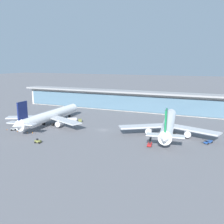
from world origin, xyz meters
name	(u,v)px	position (x,y,z in m)	size (l,w,h in m)	color
ground_plane	(103,130)	(0.00, 0.00, 0.00)	(1200.00, 1200.00, 0.00)	slate
airliner_left_stand	(49,116)	(-33.83, -1.72, 5.33)	(48.86, 63.61, 16.94)	white
airliner_centre_stand	(169,124)	(33.85, 5.50, 5.33)	(48.47, 63.54, 16.94)	white
service_truck_near_nose_red	(150,144)	(29.94, -15.32, 0.81)	(2.63, 6.93, 2.70)	#B21E1E
service_truck_under_wing_grey	(13,129)	(-43.95, -19.86, 0.87)	(3.26, 3.20, 2.05)	gray
service_truck_mid_apron_olive	(74,120)	(-24.04, 8.76, 1.71)	(8.40, 6.66, 2.95)	olive
service_truck_by_tail_blue	(208,142)	(53.19, -1.75, 0.81)	(4.37, 6.65, 2.70)	#234C9E
service_truck_on_taxiway_olive	(38,141)	(-17.42, -31.91, 0.87)	(3.02, 1.99, 2.05)	olive
terminal_building	(137,101)	(0.00, 57.63, 7.87)	(193.56, 12.80, 15.20)	beige
safety_cone_alpha	(17,131)	(-40.12, -20.96, 0.32)	(0.62, 0.62, 0.70)	orange
safety_cone_bravo	(27,132)	(-33.54, -20.92, 0.32)	(0.62, 0.62, 0.70)	orange
safety_cone_charlie	(33,133)	(-30.84, -20.03, 0.32)	(0.62, 0.62, 0.70)	orange
safety_cone_delta	(7,129)	(-47.79, -20.62, 0.32)	(0.62, 0.62, 0.70)	orange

